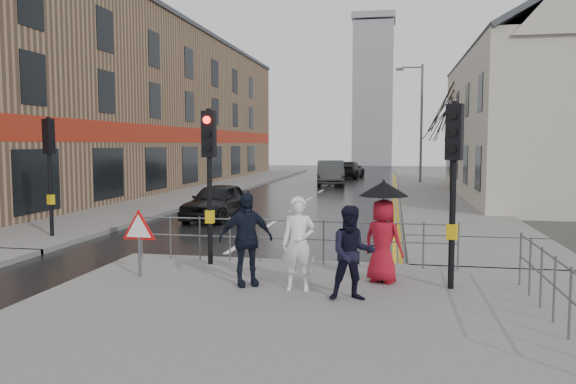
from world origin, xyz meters
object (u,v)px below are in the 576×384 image
at_px(pedestrian_a, 299,244).
at_px(pedestrian_with_umbrella, 383,226).
at_px(pedestrian_d, 246,239).
at_px(car_parked, 217,201).
at_px(pedestrian_b, 352,253).
at_px(car_mid, 331,173).

height_order(pedestrian_a, pedestrian_with_umbrella, pedestrian_with_umbrella).
bearing_deg(pedestrian_d, car_parked, 82.06).
distance_m(pedestrian_b, pedestrian_with_umbrella, 1.45).
bearing_deg(pedestrian_a, car_parked, 113.23).
height_order(pedestrian_with_umbrella, car_parked, pedestrian_with_umbrella).
distance_m(pedestrian_with_umbrella, car_mid, 27.07).
height_order(pedestrian_a, pedestrian_d, pedestrian_d).
bearing_deg(pedestrian_with_umbrella, car_mid, 98.36).
xyz_separation_m(pedestrian_with_umbrella, car_parked, (-6.16, 8.97, -0.56)).
height_order(pedestrian_with_umbrella, pedestrian_d, pedestrian_with_umbrella).
distance_m(pedestrian_a, car_mid, 27.76).
xyz_separation_m(pedestrian_a, car_mid, (-2.45, 27.65, -0.16)).
distance_m(pedestrian_b, car_parked, 11.78).
bearing_deg(pedestrian_d, pedestrian_with_umbrella, -12.96).
xyz_separation_m(pedestrian_with_umbrella, pedestrian_d, (-2.51, -0.70, -0.21)).
height_order(pedestrian_a, car_parked, pedestrian_a).
height_order(pedestrian_b, pedestrian_with_umbrella, pedestrian_with_umbrella).
relative_size(pedestrian_b, car_mid, 0.32).
relative_size(pedestrian_a, pedestrian_b, 1.06).
bearing_deg(pedestrian_a, pedestrian_with_umbrella, 28.35).
xyz_separation_m(pedestrian_d, car_mid, (-1.43, 27.48, -0.19)).
height_order(pedestrian_b, car_mid, pedestrian_b).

